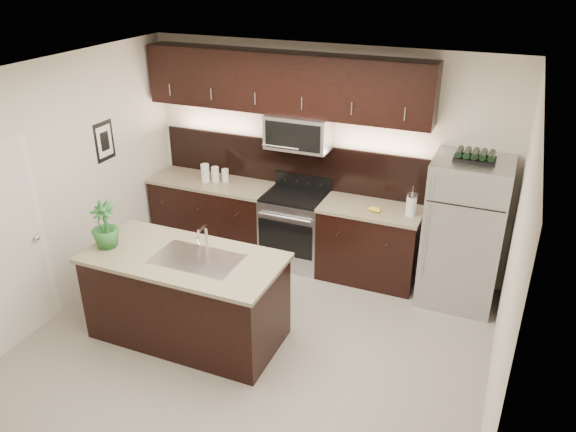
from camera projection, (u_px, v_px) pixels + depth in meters
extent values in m
plane|color=gray|center=(255.00, 343.00, 5.75)|extent=(4.50, 4.50, 0.00)
cube|color=beige|center=(324.00, 157.00, 6.83)|extent=(4.50, 0.02, 2.70)
cube|color=beige|center=(111.00, 356.00, 3.50)|extent=(4.50, 0.02, 2.70)
cube|color=beige|center=(61.00, 188.00, 5.95)|extent=(0.02, 4.00, 2.70)
cube|color=beige|center=(510.00, 274.00, 4.38)|extent=(0.02, 4.00, 2.70)
cube|color=white|center=(247.00, 77.00, 4.59)|extent=(4.50, 4.00, 0.02)
cube|color=silver|center=(9.00, 251.00, 5.42)|extent=(0.04, 0.80, 2.02)
sphere|color=silver|center=(37.00, 238.00, 5.68)|extent=(0.06, 0.06, 0.06)
cube|color=black|center=(105.00, 141.00, 6.44)|extent=(0.01, 0.32, 0.46)
cube|color=white|center=(105.00, 141.00, 6.44)|extent=(0.00, 0.24, 0.36)
cube|color=black|center=(214.00, 215.00, 7.45)|extent=(1.57, 0.62, 0.90)
cube|color=black|center=(369.00, 244.00, 6.71)|extent=(1.16, 0.62, 0.90)
cube|color=#B2B2B7|center=(295.00, 230.00, 7.05)|extent=(0.76, 0.62, 0.90)
cube|color=black|center=(295.00, 196.00, 6.85)|extent=(0.76, 0.60, 0.03)
cube|color=#B7B289|center=(212.00, 182.00, 7.25)|extent=(1.59, 0.65, 0.04)
cube|color=#B7B289|center=(372.00, 209.00, 6.51)|extent=(1.18, 0.65, 0.04)
cube|color=black|center=(289.00, 163.00, 7.03)|extent=(3.49, 0.02, 0.56)
cube|color=#B2B2B7|center=(299.00, 132.00, 6.60)|extent=(0.76, 0.40, 0.40)
cube|color=black|center=(284.00, 83.00, 6.47)|extent=(3.49, 0.33, 0.70)
cube|color=black|center=(187.00, 298.00, 5.68)|extent=(1.90, 0.90, 0.90)
cube|color=#B7B289|center=(183.00, 258.00, 5.48)|extent=(1.96, 0.96, 0.04)
cube|color=silver|center=(196.00, 258.00, 5.41)|extent=(0.84, 0.50, 0.01)
cylinder|color=silver|center=(207.00, 239.00, 5.54)|extent=(0.03, 0.03, 0.24)
cylinder|color=silver|center=(202.00, 228.00, 5.42)|extent=(0.02, 0.14, 0.02)
cylinder|color=silver|center=(199.00, 236.00, 5.38)|extent=(0.02, 0.02, 0.10)
cube|color=#B2B2B7|center=(464.00, 233.00, 6.13)|extent=(0.81, 0.73, 1.68)
cube|color=black|center=(475.00, 159.00, 5.76)|extent=(0.42, 0.26, 0.03)
cylinder|color=black|center=(460.00, 152.00, 5.79)|extent=(0.07, 0.24, 0.07)
cylinder|color=black|center=(467.00, 153.00, 5.77)|extent=(0.07, 0.24, 0.07)
cylinder|color=black|center=(475.00, 154.00, 5.74)|extent=(0.07, 0.24, 0.07)
cylinder|color=black|center=(484.00, 155.00, 5.71)|extent=(0.07, 0.24, 0.07)
cylinder|color=black|center=(492.00, 156.00, 5.68)|extent=(0.07, 0.24, 0.07)
imported|color=#286429|center=(105.00, 225.00, 5.54)|extent=(0.28, 0.28, 0.48)
cylinder|color=silver|center=(205.00, 173.00, 7.17)|extent=(0.11, 0.11, 0.23)
cylinder|color=silver|center=(215.00, 174.00, 7.18)|extent=(0.10, 0.10, 0.20)
cylinder|color=silver|center=(225.00, 175.00, 7.19)|extent=(0.09, 0.09, 0.17)
cylinder|color=silver|center=(411.00, 206.00, 6.25)|extent=(0.11, 0.11, 0.23)
cylinder|color=silver|center=(412.00, 196.00, 6.20)|extent=(0.12, 0.12, 0.02)
cylinder|color=silver|center=(413.00, 191.00, 6.17)|extent=(0.01, 0.01, 0.09)
ellipsoid|color=gold|center=(372.00, 208.00, 6.42)|extent=(0.18, 0.16, 0.05)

